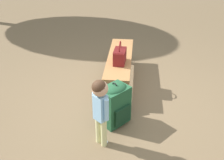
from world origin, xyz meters
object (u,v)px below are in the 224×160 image
object	(u,v)px
park_bench	(120,59)
backpack_small	(117,98)
handbag	(120,56)
child_standing	(100,104)
backpack_large	(115,103)

from	to	relation	value
park_bench	backpack_small	distance (m)	0.87
handbag	child_standing	world-z (taller)	child_standing
park_bench	child_standing	bearing A→B (deg)	-8.37
backpack_large	backpack_small	xyz separation A→B (m)	(-0.32, 0.03, -0.13)
park_bench	handbag	size ratio (longest dim) A/B	4.42
park_bench	child_standing	xyz separation A→B (m)	(1.58, -0.23, 0.21)
park_bench	backpack_small	world-z (taller)	park_bench
park_bench	handbag	world-z (taller)	handbag
park_bench	handbag	xyz separation A→B (m)	(0.23, -0.00, 0.18)
child_standing	backpack_small	world-z (taller)	child_standing
backpack_large	backpack_small	size ratio (longest dim) A/B	1.72
child_standing	handbag	bearing A→B (deg)	170.29
park_bench	backpack_small	size ratio (longest dim) A/B	4.46
child_standing	backpack_small	xyz separation A→B (m)	(-0.74, 0.19, -0.42)
park_bench	backpack_large	distance (m)	1.16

